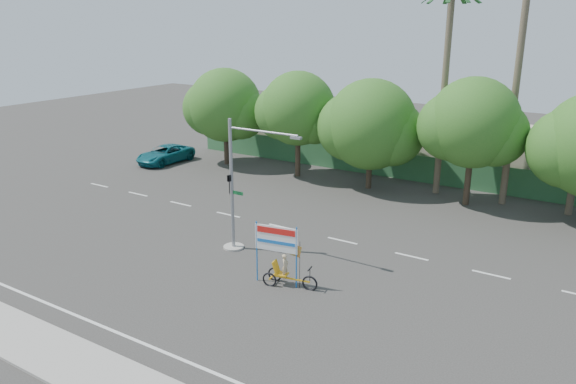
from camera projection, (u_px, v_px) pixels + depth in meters
The scene contains 14 objects.
ground at pixel (224, 288), 25.62m from camera, with size 120.00×120.00×0.00m, color #33302D.
sidewalk_near at pixel (89, 371), 19.55m from camera, with size 50.00×2.40×0.12m, color gray.
fence at pixel (400, 166), 42.66m from camera, with size 38.00×0.08×2.00m, color #336B3D.
building_left at pixel (315, 130), 51.09m from camera, with size 12.00×8.00×4.00m, color #BDB196.
building_right at pixel (524, 157), 41.98m from camera, with size 14.00×8.00×3.60m, color #BDB196.
tree_far_left at pixel (225, 107), 45.88m from camera, with size 7.14×6.00×7.96m.
tree_left at pixel (298, 111), 42.22m from camera, with size 6.66×5.60×8.07m.
tree_center at pixel (370, 127), 39.34m from camera, with size 7.62×6.40×7.85m.
tree_right at pixel (472, 126), 35.54m from camera, with size 6.90×5.80×8.36m.
palm_tall at pixel (522, 41), 34.14m from camera, with size 3.73×3.79×17.45m.
palm_short at pixel (446, 64), 36.92m from camera, with size 3.73×3.79×14.45m.
traffic_signal at pixel (237, 197), 29.08m from camera, with size 4.72×1.10×7.00m.
trike_billboard at pixel (282, 261), 25.60m from camera, with size 3.02×0.97×3.00m.
pickup_truck at pixel (165, 154), 47.46m from camera, with size 2.43×5.27×1.46m, color #0F626D.
Camera 1 is at (14.85, -17.98, 11.86)m, focal length 35.00 mm.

